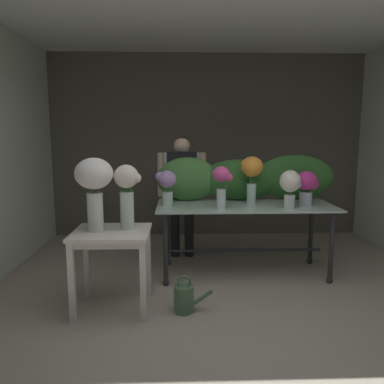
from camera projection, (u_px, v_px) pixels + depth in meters
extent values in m
plane|color=#9E9384|center=(218.00, 272.00, 4.29)|extent=(7.73, 7.73, 0.00)
cube|color=#5B564C|center=(207.00, 146.00, 5.81)|extent=(4.88, 0.12, 2.77)
cube|color=silver|center=(220.00, 11.00, 3.85)|extent=(5.00, 3.63, 0.12)
cube|color=silver|center=(245.00, 205.00, 4.14)|extent=(1.94, 0.82, 0.02)
cylinder|color=#2D2D33|center=(166.00, 249.00, 3.86)|extent=(0.05, 0.05, 0.78)
sphere|color=#2D2D33|center=(166.00, 282.00, 3.92)|extent=(0.07, 0.07, 0.07)
cylinder|color=#2D2D33|center=(331.00, 248.00, 3.92)|extent=(0.05, 0.05, 0.78)
sphere|color=#2D2D33|center=(330.00, 280.00, 3.98)|extent=(0.07, 0.07, 0.07)
cylinder|color=#2D2D33|center=(168.00, 234.00, 4.47)|extent=(0.05, 0.05, 0.78)
sphere|color=#2D2D33|center=(168.00, 263.00, 4.53)|extent=(0.07, 0.07, 0.07)
cylinder|color=#2D2D33|center=(311.00, 232.00, 4.53)|extent=(0.05, 0.05, 0.78)
sphere|color=#2D2D33|center=(310.00, 261.00, 4.59)|extent=(0.07, 0.07, 0.07)
cylinder|color=#2D2D33|center=(244.00, 250.00, 4.22)|extent=(1.74, 0.03, 0.03)
cube|color=silver|center=(112.00, 232.00, 3.30)|extent=(0.67, 0.59, 0.03)
cube|color=silver|center=(112.00, 237.00, 3.31)|extent=(0.61, 0.53, 0.06)
cube|color=silver|center=(72.00, 283.00, 3.10)|extent=(0.05, 0.05, 0.70)
cube|color=silver|center=(143.00, 282.00, 3.12)|extent=(0.05, 0.05, 0.70)
cube|color=silver|center=(87.00, 262.00, 3.60)|extent=(0.05, 0.05, 0.70)
cube|color=silver|center=(148.00, 262.00, 3.62)|extent=(0.05, 0.05, 0.70)
cylinder|color=#232328|center=(175.00, 226.00, 4.81)|extent=(0.12, 0.12, 0.79)
cylinder|color=#232328|center=(189.00, 226.00, 4.82)|extent=(0.12, 0.12, 0.79)
cube|color=silver|center=(182.00, 174.00, 4.71)|extent=(0.43, 0.22, 0.55)
cube|color=black|center=(182.00, 179.00, 4.61)|extent=(0.37, 0.02, 0.67)
cylinder|color=beige|center=(161.00, 175.00, 4.71)|extent=(0.09, 0.09, 0.55)
cylinder|color=beige|center=(202.00, 174.00, 4.72)|extent=(0.09, 0.09, 0.55)
sphere|color=beige|center=(182.00, 145.00, 4.66)|extent=(0.20, 0.20, 0.20)
ellipsoid|color=black|center=(182.00, 140.00, 4.67)|extent=(0.15, 0.15, 0.09)
ellipsoid|color=#477F3D|center=(187.00, 179.00, 4.36)|extent=(0.71, 0.28, 0.51)
ellipsoid|color=#2D6028|center=(240.00, 180.00, 4.38)|extent=(0.94, 0.29, 0.48)
ellipsoid|color=#2D6028|center=(295.00, 177.00, 4.40)|extent=(0.93, 0.23, 0.53)
cylinder|color=silver|center=(221.00, 199.00, 3.88)|extent=(0.10, 0.10, 0.21)
cylinder|color=#9EBCB2|center=(221.00, 204.00, 3.89)|extent=(0.09, 0.09, 0.09)
cylinder|color=#2D6028|center=(222.00, 193.00, 3.87)|extent=(0.01, 0.01, 0.31)
cylinder|color=#2D6028|center=(220.00, 193.00, 3.89)|extent=(0.01, 0.01, 0.31)
cylinder|color=#2D6028|center=(220.00, 194.00, 3.85)|extent=(0.01, 0.01, 0.31)
ellipsoid|color=#E54C9E|center=(221.00, 174.00, 3.84)|extent=(0.18, 0.18, 0.16)
sphere|color=#E54C9E|center=(216.00, 173.00, 3.85)|extent=(0.08, 0.08, 0.08)
sphere|color=#E54C9E|center=(229.00, 177.00, 3.82)|extent=(0.08, 0.08, 0.08)
ellipsoid|color=#387033|center=(225.00, 187.00, 3.86)|extent=(0.10, 0.10, 0.03)
cylinder|color=silver|center=(167.00, 199.00, 4.02)|extent=(0.12, 0.12, 0.16)
cylinder|color=#9EBCB2|center=(167.00, 203.00, 4.03)|extent=(0.11, 0.11, 0.07)
cylinder|color=#477F3D|center=(170.00, 195.00, 4.01)|extent=(0.01, 0.01, 0.23)
cylinder|color=#477F3D|center=(167.00, 194.00, 4.04)|extent=(0.01, 0.01, 0.23)
cylinder|color=#477F3D|center=(165.00, 195.00, 4.01)|extent=(0.01, 0.01, 0.23)
cylinder|color=#477F3D|center=(167.00, 195.00, 3.99)|extent=(0.01, 0.01, 0.23)
ellipsoid|color=#B28ED1|center=(167.00, 179.00, 3.99)|extent=(0.19, 0.19, 0.19)
sphere|color=#B28ED1|center=(160.00, 177.00, 3.99)|extent=(0.10, 0.10, 0.10)
cylinder|color=silver|center=(251.00, 194.00, 4.16)|extent=(0.10, 0.10, 0.23)
cylinder|color=#9EBCB2|center=(251.00, 199.00, 4.17)|extent=(0.10, 0.10, 0.10)
cylinder|color=#477F3D|center=(253.00, 188.00, 4.14)|extent=(0.01, 0.01, 0.34)
cylinder|color=#477F3D|center=(250.00, 188.00, 4.16)|extent=(0.01, 0.01, 0.34)
cylinder|color=#477F3D|center=(251.00, 188.00, 4.12)|extent=(0.01, 0.01, 0.34)
ellipsoid|color=orange|center=(252.00, 167.00, 4.11)|extent=(0.24, 0.24, 0.22)
sphere|color=orange|center=(245.00, 164.00, 4.08)|extent=(0.08, 0.08, 0.08)
cylinder|color=silver|center=(306.00, 198.00, 4.09)|extent=(0.14, 0.14, 0.15)
cylinder|color=#9EBCB2|center=(305.00, 202.00, 4.10)|extent=(0.13, 0.13, 0.06)
cylinder|color=#28562D|center=(308.00, 195.00, 4.09)|extent=(0.01, 0.01, 0.20)
cylinder|color=#28562D|center=(305.00, 195.00, 4.12)|extent=(0.01, 0.01, 0.20)
cylinder|color=#28562D|center=(302.00, 195.00, 4.09)|extent=(0.01, 0.01, 0.20)
cylinder|color=#28562D|center=(306.00, 196.00, 4.06)|extent=(0.01, 0.01, 0.20)
ellipsoid|color=#D1338E|center=(306.00, 181.00, 4.06)|extent=(0.23, 0.23, 0.20)
sphere|color=#D1338E|center=(301.00, 184.00, 4.04)|extent=(0.08, 0.08, 0.08)
sphere|color=#D1338E|center=(313.00, 184.00, 4.08)|extent=(0.12, 0.12, 0.12)
ellipsoid|color=#28562D|center=(308.00, 190.00, 4.10)|extent=(0.09, 0.11, 0.03)
cylinder|color=silver|center=(289.00, 201.00, 3.92)|extent=(0.11, 0.11, 0.14)
cylinder|color=#9EBCB2|center=(289.00, 205.00, 3.93)|extent=(0.10, 0.10, 0.06)
cylinder|color=#387033|center=(291.00, 197.00, 3.92)|extent=(0.01, 0.01, 0.21)
cylinder|color=#387033|center=(289.00, 197.00, 3.94)|extent=(0.01, 0.01, 0.21)
cylinder|color=#387033|center=(288.00, 198.00, 3.91)|extent=(0.01, 0.01, 0.21)
cylinder|color=#387033|center=(290.00, 198.00, 3.90)|extent=(0.01, 0.01, 0.21)
ellipsoid|color=white|center=(290.00, 181.00, 3.89)|extent=(0.22, 0.22, 0.23)
sphere|color=white|center=(285.00, 183.00, 3.87)|extent=(0.07, 0.07, 0.07)
sphere|color=white|center=(298.00, 185.00, 3.92)|extent=(0.07, 0.07, 0.07)
cylinder|color=silver|center=(95.00, 212.00, 3.27)|extent=(0.14, 0.14, 0.34)
cylinder|color=#9EBCB2|center=(96.00, 222.00, 3.29)|extent=(0.13, 0.13, 0.14)
cylinder|color=#477F3D|center=(99.00, 207.00, 3.26)|extent=(0.01, 0.01, 0.42)
cylinder|color=#477F3D|center=(96.00, 206.00, 3.29)|extent=(0.01, 0.01, 0.42)
cylinder|color=#477F3D|center=(93.00, 207.00, 3.26)|extent=(0.01, 0.01, 0.42)
cylinder|color=#477F3D|center=(95.00, 207.00, 3.24)|extent=(0.01, 0.01, 0.42)
ellipsoid|color=white|center=(94.00, 174.00, 3.22)|extent=(0.33, 0.33, 0.27)
sphere|color=white|center=(84.00, 172.00, 3.19)|extent=(0.09, 0.09, 0.09)
cylinder|color=silver|center=(127.00, 210.00, 3.34)|extent=(0.12, 0.12, 0.34)
cylinder|color=#9EBCB2|center=(127.00, 221.00, 3.35)|extent=(0.11, 0.11, 0.14)
cylinder|color=#387033|center=(129.00, 206.00, 3.33)|extent=(0.01, 0.01, 0.40)
cylinder|color=#387033|center=(128.00, 205.00, 3.36)|extent=(0.01, 0.01, 0.40)
cylinder|color=#387033|center=(124.00, 206.00, 3.33)|extent=(0.01, 0.01, 0.40)
cylinder|color=#387033|center=(126.00, 206.00, 3.31)|extent=(0.01, 0.01, 0.40)
ellipsoid|color=silver|center=(126.00, 176.00, 3.29)|extent=(0.22, 0.22, 0.21)
sphere|color=silver|center=(119.00, 176.00, 3.28)|extent=(0.10, 0.10, 0.10)
sphere|color=silver|center=(136.00, 178.00, 3.28)|extent=(0.09, 0.09, 0.09)
ellipsoid|color=#2D6028|center=(127.00, 190.00, 3.30)|extent=(0.11, 0.08, 0.03)
cylinder|color=#4C704C|center=(184.00, 299.00, 3.32)|extent=(0.18, 0.18, 0.24)
cylinder|color=#4C704C|center=(203.00, 297.00, 3.33)|extent=(0.18, 0.04, 0.14)
torus|color=#4C704C|center=(184.00, 282.00, 3.30)|extent=(0.13, 0.02, 0.13)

